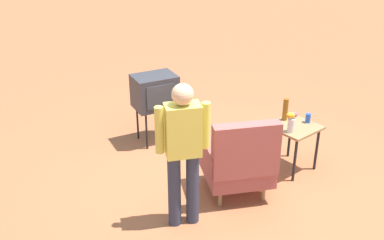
{
  "coord_description": "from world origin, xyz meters",
  "views": [
    {
      "loc": [
        3.39,
        3.41,
        3.18
      ],
      "look_at": [
        -0.01,
        -0.7,
        0.65
      ],
      "focal_mm": 42.23,
      "sensor_mm": 36.0,
      "label": 1
    }
  ],
  "objects_px": {
    "person_standing": "(183,148)",
    "flower_vase": "(291,121)",
    "side_table": "(294,132)",
    "bottle_tall_amber": "(285,109)",
    "soda_can_blue": "(308,118)",
    "tv_on_stand": "(155,92)",
    "armchair": "(239,159)"
  },
  "relations": [
    {
      "from": "soda_can_blue",
      "to": "bottle_tall_amber",
      "type": "bearing_deg",
      "value": -54.85
    },
    {
      "from": "person_standing",
      "to": "flower_vase",
      "type": "bearing_deg",
      "value": 176.69
    },
    {
      "from": "side_table",
      "to": "flower_vase",
      "type": "bearing_deg",
      "value": 23.33
    },
    {
      "from": "bottle_tall_amber",
      "to": "side_table",
      "type": "bearing_deg",
      "value": 79.83
    },
    {
      "from": "bottle_tall_amber",
      "to": "flower_vase",
      "type": "height_order",
      "value": "bottle_tall_amber"
    },
    {
      "from": "side_table",
      "to": "bottle_tall_amber",
      "type": "bearing_deg",
      "value": -100.17
    },
    {
      "from": "soda_can_blue",
      "to": "flower_vase",
      "type": "relative_size",
      "value": 0.46
    },
    {
      "from": "flower_vase",
      "to": "soda_can_blue",
      "type": "bearing_deg",
      "value": -175.26
    },
    {
      "from": "tv_on_stand",
      "to": "bottle_tall_amber",
      "type": "bearing_deg",
      "value": 121.27
    },
    {
      "from": "armchair",
      "to": "tv_on_stand",
      "type": "bearing_deg",
      "value": -92.07
    },
    {
      "from": "flower_vase",
      "to": "armchair",
      "type": "bearing_deg",
      "value": -5.61
    },
    {
      "from": "bottle_tall_amber",
      "to": "soda_can_blue",
      "type": "bearing_deg",
      "value": 125.15
    },
    {
      "from": "tv_on_stand",
      "to": "bottle_tall_amber",
      "type": "distance_m",
      "value": 1.86
    },
    {
      "from": "person_standing",
      "to": "flower_vase",
      "type": "relative_size",
      "value": 6.19
    },
    {
      "from": "side_table",
      "to": "soda_can_blue",
      "type": "bearing_deg",
      "value": 167.62
    },
    {
      "from": "tv_on_stand",
      "to": "soda_can_blue",
      "type": "xyz_separation_m",
      "value": [
        -1.13,
        1.83,
        -0.09
      ]
    },
    {
      "from": "side_table",
      "to": "armchair",
      "type": "bearing_deg",
      "value": -0.13
    },
    {
      "from": "soda_can_blue",
      "to": "flower_vase",
      "type": "height_order",
      "value": "flower_vase"
    },
    {
      "from": "person_standing",
      "to": "flower_vase",
      "type": "distance_m",
      "value": 1.65
    },
    {
      "from": "person_standing",
      "to": "soda_can_blue",
      "type": "distance_m",
      "value": 2.04
    },
    {
      "from": "side_table",
      "to": "person_standing",
      "type": "distance_m",
      "value": 1.86
    },
    {
      "from": "person_standing",
      "to": "bottle_tall_amber",
      "type": "height_order",
      "value": "person_standing"
    },
    {
      "from": "tv_on_stand",
      "to": "bottle_tall_amber",
      "type": "relative_size",
      "value": 3.43
    },
    {
      "from": "side_table",
      "to": "tv_on_stand",
      "type": "distance_m",
      "value": 2.03
    },
    {
      "from": "side_table",
      "to": "person_standing",
      "type": "xyz_separation_m",
      "value": [
        1.82,
        -0.02,
        0.4
      ]
    },
    {
      "from": "soda_can_blue",
      "to": "side_table",
      "type": "bearing_deg",
      "value": -12.38
    },
    {
      "from": "soda_can_blue",
      "to": "flower_vase",
      "type": "xyz_separation_m",
      "value": [
        0.39,
        0.03,
        0.09
      ]
    },
    {
      "from": "side_table",
      "to": "bottle_tall_amber",
      "type": "distance_m",
      "value": 0.32
    },
    {
      "from": "armchair",
      "to": "bottle_tall_amber",
      "type": "distance_m",
      "value": 1.08
    },
    {
      "from": "armchair",
      "to": "soda_can_blue",
      "type": "xyz_separation_m",
      "value": [
        -1.2,
        0.05,
        0.19
      ]
    },
    {
      "from": "armchair",
      "to": "side_table",
      "type": "height_order",
      "value": "armchair"
    },
    {
      "from": "armchair",
      "to": "soda_can_blue",
      "type": "bearing_deg",
      "value": 177.72
    }
  ]
}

